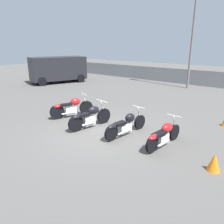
{
  "coord_description": "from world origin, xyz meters",
  "views": [
    {
      "loc": [
        5.22,
        -5.78,
        3.28
      ],
      "look_at": [
        0.0,
        0.73,
        0.65
      ],
      "focal_mm": 35.0,
      "sensor_mm": 36.0,
      "label": 1
    }
  ],
  "objects_px": {
    "motorcycle_slot_0": "(71,107)",
    "motorcycle_slot_2": "(126,125)",
    "parked_van": "(58,68)",
    "traffic_cone_far": "(214,162)",
    "light_pole_left": "(195,16)",
    "motorcycle_slot_1": "(90,117)",
    "motorcycle_slot_3": "(164,135)"
  },
  "relations": [
    {
      "from": "motorcycle_slot_2",
      "to": "parked_van",
      "type": "xyz_separation_m",
      "value": [
        -11.25,
        5.76,
        0.81
      ]
    },
    {
      "from": "motorcycle_slot_1",
      "to": "motorcycle_slot_2",
      "type": "bearing_deg",
      "value": 19.76
    },
    {
      "from": "light_pole_left",
      "to": "parked_van",
      "type": "bearing_deg",
      "value": -155.1
    },
    {
      "from": "parked_van",
      "to": "traffic_cone_far",
      "type": "height_order",
      "value": "parked_van"
    },
    {
      "from": "motorcycle_slot_0",
      "to": "motorcycle_slot_3",
      "type": "xyz_separation_m",
      "value": [
        4.72,
        -0.15,
        -0.05
      ]
    },
    {
      "from": "parked_van",
      "to": "motorcycle_slot_3",
      "type": "bearing_deg",
      "value": -4.34
    },
    {
      "from": "motorcycle_slot_2",
      "to": "motorcycle_slot_3",
      "type": "height_order",
      "value": "motorcycle_slot_2"
    },
    {
      "from": "motorcycle_slot_0",
      "to": "light_pole_left",
      "type": "bearing_deg",
      "value": 101.35
    },
    {
      "from": "motorcycle_slot_1",
      "to": "motorcycle_slot_2",
      "type": "relative_size",
      "value": 0.94
    },
    {
      "from": "motorcycle_slot_2",
      "to": "motorcycle_slot_0",
      "type": "bearing_deg",
      "value": -176.27
    },
    {
      "from": "motorcycle_slot_3",
      "to": "motorcycle_slot_2",
      "type": "bearing_deg",
      "value": -173.78
    },
    {
      "from": "parked_van",
      "to": "motorcycle_slot_0",
      "type": "bearing_deg",
      "value": -14.9
    },
    {
      "from": "parked_van",
      "to": "motorcycle_slot_1",
      "type": "bearing_deg",
      "value": -12.07
    },
    {
      "from": "motorcycle_slot_1",
      "to": "motorcycle_slot_2",
      "type": "height_order",
      "value": "motorcycle_slot_1"
    },
    {
      "from": "light_pole_left",
      "to": "traffic_cone_far",
      "type": "bearing_deg",
      "value": -66.26
    },
    {
      "from": "parked_van",
      "to": "traffic_cone_far",
      "type": "distance_m",
      "value": 15.82
    },
    {
      "from": "motorcycle_slot_0",
      "to": "motorcycle_slot_1",
      "type": "relative_size",
      "value": 0.97
    },
    {
      "from": "parked_van",
      "to": "traffic_cone_far",
      "type": "bearing_deg",
      "value": -3.46
    },
    {
      "from": "light_pole_left",
      "to": "motorcycle_slot_2",
      "type": "distance_m",
      "value": 11.4
    },
    {
      "from": "motorcycle_slot_2",
      "to": "parked_van",
      "type": "relative_size",
      "value": 0.44
    },
    {
      "from": "motorcycle_slot_2",
      "to": "motorcycle_slot_3",
      "type": "distance_m",
      "value": 1.52
    },
    {
      "from": "traffic_cone_far",
      "to": "light_pole_left",
      "type": "bearing_deg",
      "value": 113.74
    },
    {
      "from": "motorcycle_slot_0",
      "to": "motorcycle_slot_2",
      "type": "xyz_separation_m",
      "value": [
        3.19,
        -0.16,
        -0.05
      ]
    },
    {
      "from": "light_pole_left",
      "to": "traffic_cone_far",
      "type": "distance_m",
      "value": 12.74
    },
    {
      "from": "motorcycle_slot_0",
      "to": "motorcycle_slot_3",
      "type": "bearing_deg",
      "value": 19.02
    },
    {
      "from": "light_pole_left",
      "to": "traffic_cone_far",
      "type": "height_order",
      "value": "light_pole_left"
    },
    {
      "from": "motorcycle_slot_3",
      "to": "traffic_cone_far",
      "type": "bearing_deg",
      "value": -10.69
    },
    {
      "from": "motorcycle_slot_3",
      "to": "parked_van",
      "type": "bearing_deg",
      "value": 161.62
    },
    {
      "from": "light_pole_left",
      "to": "parked_van",
      "type": "relative_size",
      "value": 1.77
    },
    {
      "from": "motorcycle_slot_3",
      "to": "parked_van",
      "type": "relative_size",
      "value": 0.39
    },
    {
      "from": "motorcycle_slot_1",
      "to": "motorcycle_slot_3",
      "type": "xyz_separation_m",
      "value": [
        3.09,
        0.29,
        -0.04
      ]
    },
    {
      "from": "parked_van",
      "to": "traffic_cone_far",
      "type": "relative_size",
      "value": 9.86
    }
  ]
}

